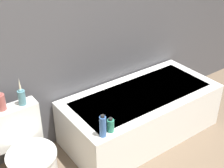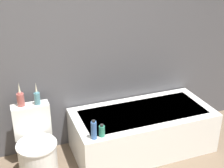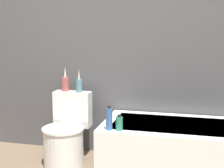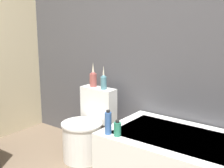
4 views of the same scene
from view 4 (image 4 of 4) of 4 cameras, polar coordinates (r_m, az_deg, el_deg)
name	(u,v)px [view 4 (image 4 of 4)]	position (r m, az deg, el deg)	size (l,w,h in m)	color
wall_back_tiled	(150,34)	(3.16, 7.04, 9.02)	(6.40, 0.06, 2.60)	#4C4C51
toilet	(86,132)	(3.33, -4.71, -8.66)	(0.42, 0.56, 0.72)	white
vase_gold	(93,78)	(3.39, -3.46, 1.04)	(0.08, 0.08, 0.27)	#994C47
vase_silver	(104,81)	(3.26, -1.55, 0.48)	(0.06, 0.06, 0.25)	teal
shampoo_bottle_tall	(108,123)	(2.66, -0.71, -7.13)	(0.06, 0.06, 0.21)	#335999
shampoo_bottle_short	(117,129)	(2.63, 0.99, -8.21)	(0.06, 0.06, 0.14)	#267259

